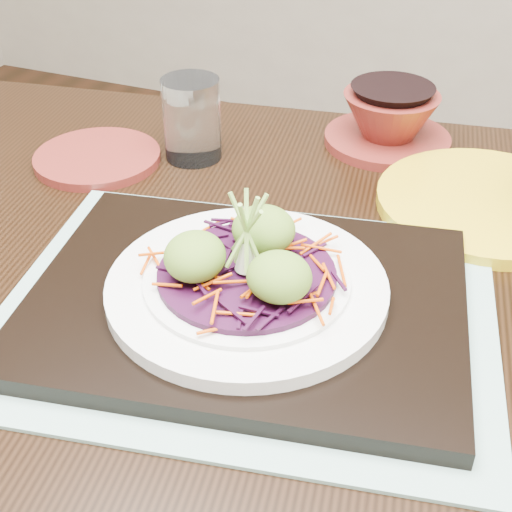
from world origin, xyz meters
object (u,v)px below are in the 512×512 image
at_px(serving_tray, 247,301).
at_px(terracotta_side_plate, 97,158).
at_px(yellow_plate, 486,203).
at_px(terracotta_bowl_set, 389,122).
at_px(dining_table, 226,348).
at_px(white_plate, 247,286).
at_px(water_glass, 192,119).

bearing_deg(serving_tray, terracotta_side_plate, 134.63).
distance_m(serving_tray, yellow_plate, 0.30).
bearing_deg(terracotta_bowl_set, terracotta_side_plate, -149.71).
bearing_deg(yellow_plate, dining_table, -134.80).
bearing_deg(dining_table, terracotta_bowl_set, 67.69).
bearing_deg(serving_tray, dining_table, 123.06).
relative_size(dining_table, terracotta_side_plate, 8.53).
height_order(dining_table, serving_tray, serving_tray).
bearing_deg(yellow_plate, terracotta_side_plate, -171.41).
relative_size(white_plate, terracotta_side_plate, 1.60).
bearing_deg(yellow_plate, white_plate, -123.14).
xyz_separation_m(serving_tray, terracotta_bowl_set, (0.03, 0.37, 0.02)).
bearing_deg(water_glass, serving_tray, -54.59).
bearing_deg(terracotta_side_plate, terracotta_bowl_set, 30.29).
bearing_deg(white_plate, yellow_plate, 56.86).
distance_m(serving_tray, water_glass, 0.30).
bearing_deg(water_glass, terracotta_side_plate, -150.60).
height_order(water_glass, yellow_plate, water_glass).
distance_m(terracotta_side_plate, yellow_plate, 0.44).
height_order(dining_table, terracotta_side_plate, terracotta_side_plate).
xyz_separation_m(white_plate, yellow_plate, (0.17, 0.25, -0.02)).
relative_size(terracotta_side_plate, terracotta_bowl_set, 0.72).
xyz_separation_m(white_plate, terracotta_side_plate, (-0.27, 0.19, -0.02)).
relative_size(water_glass, terracotta_bowl_set, 0.46).
distance_m(terracotta_side_plate, water_glass, 0.12).
height_order(serving_tray, terracotta_side_plate, serving_tray).
relative_size(serving_tray, yellow_plate, 1.60).
relative_size(water_glass, yellow_plate, 0.42).
distance_m(white_plate, water_glass, 0.30).
relative_size(dining_table, serving_tray, 3.46).
bearing_deg(water_glass, white_plate, -54.59).
xyz_separation_m(serving_tray, white_plate, (-0.00, 0.00, 0.02)).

